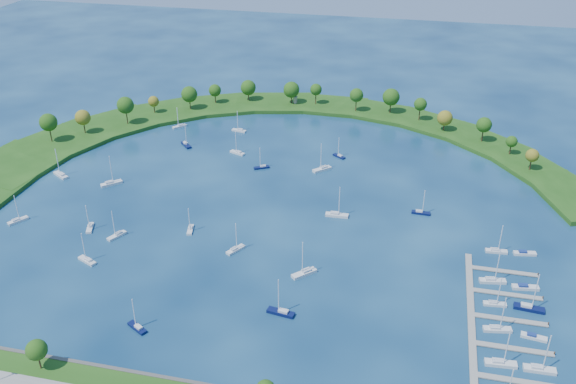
% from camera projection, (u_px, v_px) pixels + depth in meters
% --- Properties ---
extents(ground, '(700.00, 700.00, 0.00)m').
position_uv_depth(ground, '(274.00, 205.00, 257.84)').
color(ground, '#082346').
rests_on(ground, ground).
extents(breakwater, '(286.74, 247.64, 2.00)m').
position_uv_depth(breakwater, '(207.00, 145.00, 308.27)').
color(breakwater, '#1C4813').
rests_on(breakwater, ground).
extents(breakwater_trees, '(236.77, 90.09, 14.88)m').
position_uv_depth(breakwater_trees, '(273.00, 104.00, 333.13)').
color(breakwater_trees, '#382314').
rests_on(breakwater_trees, breakwater).
extents(harbor_tower, '(2.60, 2.60, 3.86)m').
position_uv_depth(harbor_tower, '(295.00, 100.00, 357.56)').
color(harbor_tower, gray).
rests_on(harbor_tower, breakwater).
extents(dock_system, '(24.28, 82.00, 1.60)m').
position_uv_depth(dock_system, '(496.00, 331.00, 188.54)').
color(dock_system, gray).
rests_on(dock_system, ground).
extents(moored_boat_0, '(7.29, 5.26, 10.60)m').
position_uv_depth(moored_boat_0, '(262.00, 167.00, 287.55)').
color(moored_boat_0, '#0A1240').
rests_on(moored_boat_0, ground).
extents(moored_boat_1, '(5.86, 7.84, 11.49)m').
position_uv_depth(moored_boat_1, '(235.00, 249.00, 227.27)').
color(moored_boat_1, silver).
rests_on(moored_boat_1, ground).
extents(moored_boat_2, '(7.58, 5.62, 11.08)m').
position_uv_depth(moored_boat_2, '(137.00, 327.00, 189.66)').
color(moored_boat_2, '#0A1240').
rests_on(moored_boat_2, ground).
extents(moored_boat_3, '(5.47, 8.05, 11.59)m').
position_uv_depth(moored_boat_3, '(117.00, 235.00, 235.72)').
color(moored_boat_3, silver).
rests_on(moored_boat_3, ground).
extents(moored_boat_4, '(8.51, 8.44, 13.77)m').
position_uv_depth(moored_boat_4, '(111.00, 183.00, 273.11)').
color(moored_boat_4, silver).
rests_on(moored_boat_4, ground).
extents(moored_boat_5, '(9.20, 3.82, 13.13)m').
position_uv_depth(moored_boat_5, '(281.00, 312.00, 195.85)').
color(moored_boat_5, '#0A1240').
rests_on(moored_boat_5, ground).
extents(moored_boat_6, '(8.15, 5.39, 11.69)m').
position_uv_depth(moored_boat_6, '(87.00, 260.00, 221.09)').
color(moored_boat_6, silver).
rests_on(moored_boat_6, ground).
extents(moored_boat_7, '(3.47, 7.23, 10.25)m').
position_uv_depth(moored_boat_7, '(190.00, 229.00, 239.62)').
color(moored_boat_7, silver).
rests_on(moored_boat_7, ground).
extents(moored_boat_8, '(7.57, 2.40, 11.01)m').
position_uv_depth(moored_boat_8, '(421.00, 212.00, 250.88)').
color(moored_boat_8, '#0A1240').
rests_on(moored_boat_8, ground).
extents(moored_boat_9, '(4.58, 7.74, 10.99)m').
position_uv_depth(moored_boat_9, '(90.00, 227.00, 240.72)').
color(moored_boat_9, silver).
rests_on(moored_boat_9, ground).
extents(moored_boat_10, '(8.13, 4.93, 11.57)m').
position_uv_depth(moored_boat_10, '(237.00, 152.00, 301.64)').
color(moored_boat_10, silver).
rests_on(moored_boat_10, ground).
extents(moored_boat_11, '(6.12, 7.91, 11.68)m').
position_uv_depth(moored_boat_11, '(18.00, 220.00, 245.40)').
color(moored_boat_11, silver).
rests_on(moored_boat_11, ground).
extents(moored_boat_12, '(8.37, 8.44, 13.65)m').
position_uv_depth(moored_boat_12, '(304.00, 272.00, 214.32)').
color(moored_boat_12, silver).
rests_on(moored_boat_12, ground).
extents(moored_boat_13, '(9.16, 6.95, 13.47)m').
position_uv_depth(moored_boat_13, '(61.00, 175.00, 280.23)').
color(moored_boat_13, silver).
rests_on(moored_boat_13, ground).
extents(moored_boat_14, '(7.54, 7.92, 12.57)m').
position_uv_depth(moored_boat_14, '(186.00, 144.00, 309.80)').
color(moored_boat_14, '#0A1240').
rests_on(moored_boat_14, ground).
extents(moored_boat_15, '(8.40, 8.32, 13.58)m').
position_uv_depth(moored_boat_15, '(322.00, 168.00, 285.69)').
color(moored_boat_15, silver).
rests_on(moored_boat_15, ground).
extents(moored_boat_16, '(6.72, 5.57, 10.11)m').
position_uv_depth(moored_boat_16, '(339.00, 156.00, 298.25)').
color(moored_boat_16, '#0A1240').
rests_on(moored_boat_16, ground).
extents(moored_boat_17, '(6.77, 7.15, 11.32)m').
position_uv_depth(moored_boat_17, '(180.00, 126.00, 331.19)').
color(moored_boat_17, silver).
rests_on(moored_boat_17, ground).
extents(moored_boat_18, '(8.01, 3.56, 11.39)m').
position_uv_depth(moored_boat_18, '(239.00, 130.00, 326.14)').
color(moored_boat_18, silver).
rests_on(moored_boat_18, ground).
extents(moored_boat_19, '(9.27, 2.93, 13.49)m').
position_uv_depth(moored_boat_19, '(337.00, 214.00, 249.11)').
color(moored_boat_19, silver).
rests_on(moored_boat_19, ground).
extents(docked_boat_2, '(9.11, 3.17, 13.15)m').
position_uv_depth(docked_boat_2, '(501.00, 362.00, 176.16)').
color(docked_boat_2, silver).
rests_on(docked_boat_2, ground).
extents(docked_boat_3, '(8.97, 2.72, 13.10)m').
position_uv_depth(docked_boat_3, '(540.00, 368.00, 174.12)').
color(docked_boat_3, silver).
rests_on(docked_boat_3, ground).
extents(docked_boat_4, '(8.81, 3.79, 12.54)m').
position_uv_depth(docked_boat_4, '(497.00, 328.00, 188.93)').
color(docked_boat_4, silver).
rests_on(docked_boat_4, ground).
extents(docked_boat_5, '(7.81, 3.21, 1.55)m').
position_uv_depth(docked_boat_5, '(534.00, 337.00, 186.15)').
color(docked_boat_5, silver).
rests_on(docked_boat_5, ground).
extents(docked_boat_6, '(7.48, 2.77, 10.75)m').
position_uv_depth(docked_boat_6, '(495.00, 303.00, 199.75)').
color(docked_boat_6, silver).
rests_on(docked_boat_6, ground).
extents(docked_boat_7, '(9.71, 3.58, 13.95)m').
position_uv_depth(docked_boat_7, '(529.00, 307.00, 197.71)').
color(docked_boat_7, '#0A1240').
rests_on(docked_boat_7, ground).
extents(docked_boat_8, '(9.14, 3.97, 13.01)m').
position_uv_depth(docked_boat_8, '(492.00, 280.00, 210.48)').
color(docked_boat_8, silver).
rests_on(docked_boat_8, ground).
extents(docked_boat_9, '(9.01, 3.66, 1.79)m').
position_uv_depth(docked_boat_9, '(525.00, 287.00, 207.44)').
color(docked_boat_9, silver).
rests_on(docked_boat_9, ground).
extents(docked_boat_10, '(7.98, 2.79, 11.52)m').
position_uv_depth(docked_boat_10, '(496.00, 250.00, 226.43)').
color(docked_boat_10, silver).
rests_on(docked_boat_10, ground).
extents(docked_boat_11, '(8.30, 3.58, 1.64)m').
position_uv_depth(docked_boat_11, '(525.00, 253.00, 225.31)').
color(docked_boat_11, silver).
rests_on(docked_boat_11, ground).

